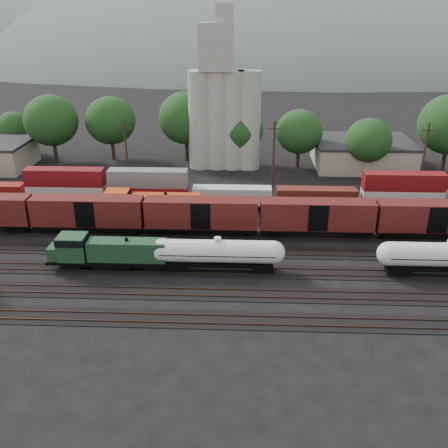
{
  "coord_description": "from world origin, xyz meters",
  "views": [
    {
      "loc": [
        7.15,
        -56.48,
        28.83
      ],
      "look_at": [
        4.78,
        2.0,
        3.0
      ],
      "focal_mm": 40.0,
      "sensor_mm": 36.0,
      "label": 1
    }
  ],
  "objects_px": {
    "green_locomotive": "(105,252)",
    "orange_locomotive": "(147,204)",
    "grain_silo": "(223,108)",
    "tank_car_a": "(218,253)"
  },
  "relations": [
    {
      "from": "tank_car_a",
      "to": "grain_silo",
      "type": "relative_size",
      "value": 0.54
    },
    {
      "from": "tank_car_a",
      "to": "grain_silo",
      "type": "xyz_separation_m",
      "value": [
        -1.04,
        41.0,
        8.81
      ]
    },
    {
      "from": "green_locomotive",
      "to": "orange_locomotive",
      "type": "relative_size",
      "value": 0.92
    },
    {
      "from": "tank_car_a",
      "to": "grain_silo",
      "type": "height_order",
      "value": "grain_silo"
    },
    {
      "from": "green_locomotive",
      "to": "orange_locomotive",
      "type": "xyz_separation_m",
      "value": [
        2.17,
        15.0,
        0.07
      ]
    },
    {
      "from": "tank_car_a",
      "to": "orange_locomotive",
      "type": "relative_size",
      "value": 0.94
    },
    {
      "from": "green_locomotive",
      "to": "grain_silo",
      "type": "xyz_separation_m",
      "value": [
        12.18,
        41.0,
        8.94
      ]
    },
    {
      "from": "grain_silo",
      "to": "green_locomotive",
      "type": "bearing_deg",
      "value": -106.55
    },
    {
      "from": "green_locomotive",
      "to": "tank_car_a",
      "type": "height_order",
      "value": "tank_car_a"
    },
    {
      "from": "green_locomotive",
      "to": "tank_car_a",
      "type": "relative_size",
      "value": 0.97
    }
  ]
}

